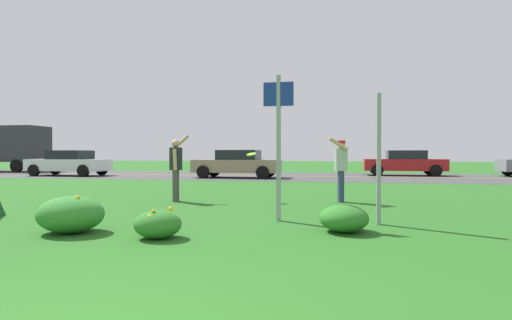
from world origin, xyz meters
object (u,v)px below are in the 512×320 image
object	(u,v)px
person_thrower_dark_shirt	(176,164)
car_white_rightmost	(69,163)
sign_post_near_path	(279,133)
person_catcher_red_cap_gray_shirt	(341,164)
car_red_center_left	(404,163)
box_truck_black	(2,146)
sign_post_by_roadside	(379,159)
frisbee_lime	(251,154)
car_tan_center_right	(237,164)

from	to	relation	value
person_thrower_dark_shirt	car_white_rightmost	size ratio (longest dim) A/B	0.39
sign_post_near_path	person_catcher_red_cap_gray_shirt	distance (m)	3.58
person_catcher_red_cap_gray_shirt	car_red_center_left	world-z (taller)	person_catcher_red_cap_gray_shirt
box_truck_black	sign_post_by_roadside	bearing A→B (deg)	-36.03
box_truck_black	person_thrower_dark_shirt	bearing A→B (deg)	-37.81
frisbee_lime	car_tan_center_right	distance (m)	10.89
car_red_center_left	frisbee_lime	bearing A→B (deg)	-111.69
sign_post_near_path	person_catcher_red_cap_gray_shirt	bearing A→B (deg)	71.66
frisbee_lime	car_white_rightmost	distance (m)	16.72
sign_post_by_roadside	person_catcher_red_cap_gray_shirt	bearing A→B (deg)	101.46
person_thrower_dark_shirt	person_catcher_red_cap_gray_shirt	bearing A→B (deg)	10.03
person_catcher_red_cap_gray_shirt	box_truck_black	world-z (taller)	box_truck_black
sign_post_near_path	box_truck_black	size ratio (longest dim) A/B	0.40
car_red_center_left	box_truck_black	distance (m)	27.35
person_catcher_red_cap_gray_shirt	car_red_center_left	size ratio (longest dim) A/B	0.37
person_thrower_dark_shirt	person_catcher_red_cap_gray_shirt	world-z (taller)	person_thrower_dark_shirt
person_thrower_dark_shirt	box_truck_black	size ratio (longest dim) A/B	0.26
sign_post_near_path	sign_post_by_roadside	world-z (taller)	sign_post_near_path
car_tan_center_right	person_catcher_red_cap_gray_shirt	bearing A→B (deg)	-62.20
frisbee_lime	car_red_center_left	size ratio (longest dim) A/B	0.06
sign_post_by_roadside	car_red_center_left	distance (m)	18.06
car_red_center_left	person_catcher_red_cap_gray_shirt	bearing A→B (deg)	-103.62
frisbee_lime	person_thrower_dark_shirt	bearing A→B (deg)	-163.94
sign_post_by_roadside	car_red_center_left	xyz separation A→B (m)	(2.82, 17.83, -0.42)
car_red_center_left	car_tan_center_right	size ratio (longest dim) A/B	1.00
sign_post_by_roadside	car_red_center_left	world-z (taller)	sign_post_by_roadside
box_truck_black	frisbee_lime	bearing A→B (deg)	-34.29
sign_post_by_roadside	frisbee_lime	bearing A→B (deg)	133.53
person_thrower_dark_shirt	car_red_center_left	bearing A→B (deg)	63.05
sign_post_by_roadside	car_tan_center_right	size ratio (longest dim) A/B	0.51
sign_post_near_path	sign_post_by_roadside	xyz separation A→B (m)	(1.79, -0.03, -0.48)
car_white_rightmost	box_truck_black	world-z (taller)	box_truck_black
person_catcher_red_cap_gray_shirt	car_white_rightmost	size ratio (longest dim) A/B	0.37
sign_post_by_roadside	person_thrower_dark_shirt	size ratio (longest dim) A/B	1.31
car_tan_center_right	sign_post_near_path	bearing A→B (deg)	-72.47
sign_post_by_roadside	sign_post_near_path	bearing A→B (deg)	179.18
sign_post_by_roadside	car_white_rightmost	bearing A→B (deg)	139.72
sign_post_by_roadside	person_thrower_dark_shirt	xyz separation A→B (m)	(-4.91, 2.62, -0.18)
person_catcher_red_cap_gray_shirt	frisbee_lime	bearing A→B (deg)	-175.08
person_catcher_red_cap_gray_shirt	car_tan_center_right	world-z (taller)	person_catcher_red_cap_gray_shirt
sign_post_near_path	sign_post_by_roadside	bearing A→B (deg)	-0.82
person_catcher_red_cap_gray_shirt	car_red_center_left	xyz separation A→B (m)	(3.50, 14.46, -0.23)
sign_post_near_path	frisbee_lime	bearing A→B (deg)	111.19
frisbee_lime	car_white_rightmost	size ratio (longest dim) A/B	0.06
sign_post_near_path	car_red_center_left	world-z (taller)	sign_post_near_path
sign_post_by_roadside	frisbee_lime	xyz separation A→B (m)	(-3.01, 3.17, 0.08)
sign_post_near_path	person_thrower_dark_shirt	bearing A→B (deg)	140.25
person_thrower_dark_shirt	box_truck_black	distance (m)	24.82
sign_post_by_roadside	person_catcher_red_cap_gray_shirt	size ratio (longest dim) A/B	1.38
sign_post_near_path	frisbee_lime	distance (m)	3.39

